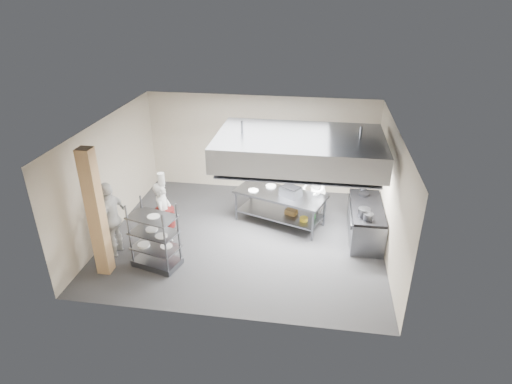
# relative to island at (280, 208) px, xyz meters

# --- Properties ---
(floor) EXTENTS (7.00, 7.00, 0.00)m
(floor) POSITION_rel_island_xyz_m (-0.82, -0.87, -0.46)
(floor) COLOR #29292B
(floor) RESTS_ON ground
(ceiling) EXTENTS (7.00, 7.00, 0.00)m
(ceiling) POSITION_rel_island_xyz_m (-0.82, -0.87, 2.54)
(ceiling) COLOR silver
(ceiling) RESTS_ON wall_back
(wall_back) EXTENTS (7.00, 0.00, 7.00)m
(wall_back) POSITION_rel_island_xyz_m (-0.82, 2.13, 1.04)
(wall_back) COLOR #BAAB94
(wall_back) RESTS_ON ground
(wall_left) EXTENTS (0.00, 6.00, 6.00)m
(wall_left) POSITION_rel_island_xyz_m (-4.32, -0.87, 1.04)
(wall_left) COLOR #BAAB94
(wall_left) RESTS_ON ground
(wall_right) EXTENTS (0.00, 6.00, 6.00)m
(wall_right) POSITION_rel_island_xyz_m (2.68, -0.87, 1.04)
(wall_right) COLOR #BAAB94
(wall_right) RESTS_ON ground
(column) EXTENTS (0.30, 0.30, 3.00)m
(column) POSITION_rel_island_xyz_m (-3.72, -2.77, 1.04)
(column) COLOR tan
(column) RESTS_ON floor
(exhaust_hood) EXTENTS (4.00, 2.50, 0.60)m
(exhaust_hood) POSITION_rel_island_xyz_m (0.48, -0.47, 1.94)
(exhaust_hood) COLOR slate
(exhaust_hood) RESTS_ON ceiling
(hood_strip_a) EXTENTS (1.60, 0.12, 0.04)m
(hood_strip_a) POSITION_rel_island_xyz_m (-0.42, -0.47, 1.62)
(hood_strip_a) COLOR white
(hood_strip_a) RESTS_ON exhaust_hood
(hood_strip_b) EXTENTS (1.60, 0.12, 0.04)m
(hood_strip_b) POSITION_rel_island_xyz_m (1.38, -0.47, 1.62)
(hood_strip_b) COLOR white
(hood_strip_b) RESTS_ON exhaust_hood
(wall_shelf) EXTENTS (1.50, 0.28, 0.04)m
(wall_shelf) POSITION_rel_island_xyz_m (0.98, 1.97, 1.04)
(wall_shelf) COLOR slate
(wall_shelf) RESTS_ON wall_back
(island) EXTENTS (2.62, 1.77, 0.91)m
(island) POSITION_rel_island_xyz_m (0.00, 0.00, 0.00)
(island) COLOR gray
(island) RESTS_ON floor
(island_worktop) EXTENTS (2.62, 1.77, 0.06)m
(island_worktop) POSITION_rel_island_xyz_m (0.00, 0.00, 0.42)
(island_worktop) COLOR slate
(island_worktop) RESTS_ON island
(island_undershelf) EXTENTS (2.40, 1.61, 0.04)m
(island_undershelf) POSITION_rel_island_xyz_m (-0.00, 0.00, -0.16)
(island_undershelf) COLOR slate
(island_undershelf) RESTS_ON island
(pass_rack) EXTENTS (1.19, 0.88, 1.60)m
(pass_rack) POSITION_rel_island_xyz_m (-2.64, -2.37, 0.34)
(pass_rack) COLOR gray
(pass_rack) RESTS_ON floor
(cooking_range) EXTENTS (0.80, 2.00, 0.84)m
(cooking_range) POSITION_rel_island_xyz_m (2.26, -0.37, -0.04)
(cooking_range) COLOR slate
(cooking_range) RESTS_ON floor
(range_top) EXTENTS (0.78, 1.96, 0.06)m
(range_top) POSITION_rel_island_xyz_m (2.26, -0.37, 0.41)
(range_top) COLOR black
(range_top) RESTS_ON cooking_range
(chef_head) EXTENTS (0.44, 0.64, 1.70)m
(chef_head) POSITION_rel_island_xyz_m (-2.72, -1.48, 0.39)
(chef_head) COLOR white
(chef_head) RESTS_ON floor
(chef_line) EXTENTS (0.81, 0.98, 1.84)m
(chef_line) POSITION_rel_island_xyz_m (0.88, 0.31, 0.47)
(chef_line) COLOR silver
(chef_line) RESTS_ON floor
(chef_plating) EXTENTS (0.54, 1.13, 1.88)m
(chef_plating) POSITION_rel_island_xyz_m (-3.82, -2.02, 0.49)
(chef_plating) COLOR silver
(chef_plating) RESTS_ON floor
(griddle) EXTENTS (0.63, 0.59, 0.24)m
(griddle) POSITION_rel_island_xyz_m (0.29, -0.11, 0.58)
(griddle) COLOR slate
(griddle) RESTS_ON island_worktop
(wicker_basket) EXTENTS (0.37, 0.31, 0.14)m
(wicker_basket) POSITION_rel_island_xyz_m (0.32, -0.04, -0.07)
(wicker_basket) COLOR olive
(wicker_basket) RESTS_ON island_undershelf
(stockpot) EXTENTS (0.29, 0.29, 0.20)m
(stockpot) POSITION_rel_island_xyz_m (2.12, -0.91, 0.55)
(stockpot) COLOR gray
(stockpot) RESTS_ON range_top
(plate_stack) EXTENTS (0.28, 0.28, 0.05)m
(plate_stack) POSITION_rel_island_xyz_m (-2.64, -2.37, 0.06)
(plate_stack) COLOR white
(plate_stack) RESTS_ON pass_rack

